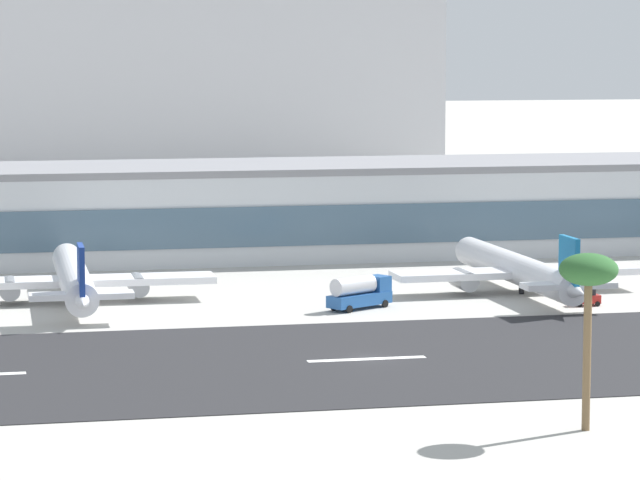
# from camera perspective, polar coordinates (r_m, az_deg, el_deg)

# --- Properties ---
(ground_plane) EXTENTS (1400.00, 1400.00, 0.00)m
(ground_plane) POSITION_cam_1_polar(r_m,az_deg,el_deg) (165.16, 1.72, -4.10)
(ground_plane) COLOR #B2AFA8
(runway_strip) EXTENTS (800.00, 42.93, 0.08)m
(runway_strip) POSITION_cam_1_polar(r_m,az_deg,el_deg) (164.62, 1.77, -4.13)
(runway_strip) COLOR #262628
(runway_strip) RESTS_ON ground_plane
(runway_centreline_dash_4) EXTENTS (12.00, 1.20, 0.01)m
(runway_centreline_dash_4) POSITION_cam_1_polar(r_m,az_deg,el_deg) (164.51, 1.62, -4.12)
(runway_centreline_dash_4) COLOR white
(runway_centreline_dash_4) RESTS_ON runway_strip
(terminal_building) EXTENTS (187.75, 25.98, 13.54)m
(terminal_building) POSITION_cam_1_polar(r_m,az_deg,el_deg) (244.03, -2.67, 1.05)
(terminal_building) COLOR silver
(terminal_building) RESTS_ON ground_plane
(distant_hotel_block) EXTENTS (149.36, 39.06, 45.69)m
(distant_hotel_block) POSITION_cam_1_polar(r_m,az_deg,el_deg) (383.61, -7.31, 5.51)
(distant_hotel_block) COLOR #BCBCC1
(distant_hotel_block) RESTS_ON ground_plane
(airliner_navy_tail_gate_1) EXTENTS (34.17, 43.07, 8.99)m
(airliner_navy_tail_gate_1) POSITION_cam_1_polar(r_m,az_deg,el_deg) (201.62, -8.45, -1.36)
(airliner_navy_tail_gate_1) COLOR white
(airliner_navy_tail_gate_1) RESTS_ON ground_plane
(airliner_blue_tail_gate_2) EXTENTS (32.51, 43.05, 8.98)m
(airliner_blue_tail_gate_2) POSITION_cam_1_polar(r_m,az_deg,el_deg) (208.44, 6.93, -1.07)
(airliner_blue_tail_gate_2) COLOR silver
(airliner_blue_tail_gate_2) RESTS_ON ground_plane
(service_baggage_tug_0) EXTENTS (3.22, 1.91, 2.20)m
(service_baggage_tug_0) POSITION_cam_1_polar(r_m,az_deg,el_deg) (200.31, 9.15, -1.95)
(service_baggage_tug_0) COLOR #B2231E
(service_baggage_tug_0) RESTS_ON ground_plane
(service_fuel_truck_1) EXTENTS (8.61, 6.65, 3.95)m
(service_fuel_truck_1) POSITION_cam_1_polar(r_m,az_deg,el_deg) (195.28, 1.38, -1.80)
(service_fuel_truck_1) COLOR #23569E
(service_fuel_truck_1) RESTS_ON ground_plane
(palm_tree_2) EXTENTS (4.77, 4.77, 14.49)m
(palm_tree_2) POSITION_cam_1_polar(r_m,az_deg,el_deg) (134.59, 9.23, -1.25)
(palm_tree_2) COLOR brown
(palm_tree_2) RESTS_ON ground_plane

